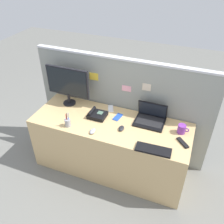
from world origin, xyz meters
TOP-DOWN VIEW (x-y plane):
  - ground_plane at (0.00, 0.00)m, footprint 10.00×10.00m
  - desk at (0.00, 0.00)m, footprint 1.91×0.69m
  - cubicle_divider at (-0.00, 0.39)m, footprint 2.31×0.08m
  - desktop_monitor at (-0.66, 0.20)m, footprint 0.57×0.16m
  - laptop at (0.43, 0.21)m, footprint 0.35×0.28m
  - desk_phone at (-0.20, 0.05)m, footprint 0.21×0.19m
  - keyboard_main at (0.58, -0.28)m, footprint 0.38×0.15m
  - computer_mouse_right_hand at (0.16, -0.07)m, footprint 0.06×0.10m
  - computer_mouse_left_hand at (-0.12, -0.24)m, footprint 0.06×0.10m
  - pen_cup at (-0.44, -0.24)m, footprint 0.07×0.07m
  - cell_phone_blue_case at (0.05, 0.13)m, footprint 0.09×0.16m
  - cell_phone_white_slab at (-0.10, 0.27)m, footprint 0.12×0.17m
  - tv_remote at (0.85, -0.06)m, footprint 0.15×0.15m
  - coffee_mug at (0.81, 0.12)m, footprint 0.13×0.09m

SIDE VIEW (x-z plane):
  - ground_plane at x=0.00m, z-range 0.00..0.00m
  - desk at x=0.00m, z-range 0.00..0.74m
  - cubicle_divider at x=0.00m, z-range 0.00..1.41m
  - cell_phone_blue_case at x=0.05m, z-range 0.74..0.75m
  - cell_phone_white_slab at x=-0.10m, z-range 0.74..0.75m
  - tv_remote at x=0.85m, z-range 0.74..0.76m
  - keyboard_main at x=0.58m, z-range 0.74..0.76m
  - computer_mouse_right_hand at x=0.16m, z-range 0.74..0.77m
  - computer_mouse_left_hand at x=-0.12m, z-range 0.74..0.77m
  - desk_phone at x=-0.20m, z-range 0.73..0.81m
  - pen_cup at x=-0.44m, z-range 0.70..0.88m
  - laptop at x=0.43m, z-range 0.68..0.91m
  - coffee_mug at x=0.81m, z-range 0.74..0.85m
  - desktop_monitor at x=-0.66m, z-range 0.78..1.29m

